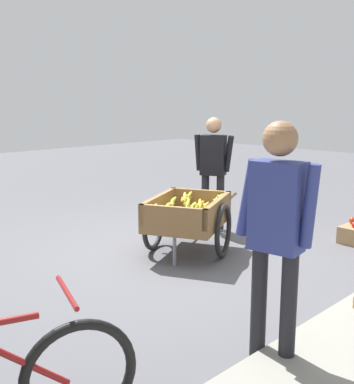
{
  "coord_description": "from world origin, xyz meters",
  "views": [
    {
      "loc": [
        3.82,
        4.04,
        1.83
      ],
      "look_at": [
        -0.05,
        0.07,
        0.75
      ],
      "focal_mm": 44.43,
      "sensor_mm": 36.0,
      "label": 1
    }
  ],
  "objects_px": {
    "fruit_cart": "(188,217)",
    "plastic_bucket": "(169,211)",
    "bystander_person": "(277,223)",
    "vendor_person": "(213,164)"
  },
  "relations": [
    {
      "from": "plastic_bucket",
      "to": "fruit_cart",
      "type": "bearing_deg",
      "value": 54.59
    },
    {
      "from": "vendor_person",
      "to": "plastic_bucket",
      "type": "xyz_separation_m",
      "value": [
        0.07,
        -0.83,
        -0.81
      ]
    },
    {
      "from": "fruit_cart",
      "to": "plastic_bucket",
      "type": "xyz_separation_m",
      "value": [
        -0.95,
        -1.34,
        -0.3
      ]
    },
    {
      "from": "bystander_person",
      "to": "plastic_bucket",
      "type": "bearing_deg",
      "value": -123.5
    },
    {
      "from": "vendor_person",
      "to": "bystander_person",
      "type": "relative_size",
      "value": 0.94
    },
    {
      "from": "plastic_bucket",
      "to": "bystander_person",
      "type": "height_order",
      "value": "bystander_person"
    },
    {
      "from": "plastic_bucket",
      "to": "vendor_person",
      "type": "bearing_deg",
      "value": 94.71
    },
    {
      "from": "fruit_cart",
      "to": "vendor_person",
      "type": "bearing_deg",
      "value": -153.5
    },
    {
      "from": "plastic_bucket",
      "to": "bystander_person",
      "type": "relative_size",
      "value": 0.17
    },
    {
      "from": "fruit_cart",
      "to": "plastic_bucket",
      "type": "bearing_deg",
      "value": -125.41
    }
  ]
}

